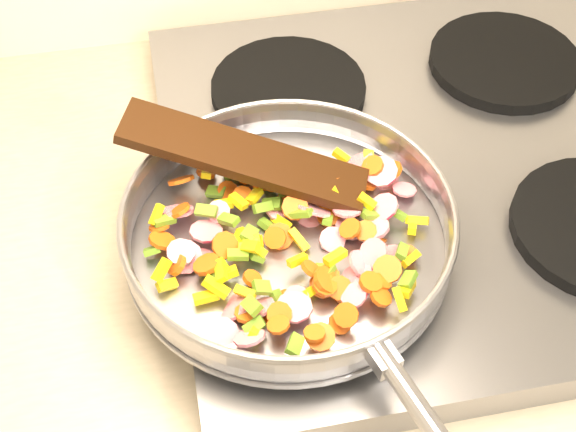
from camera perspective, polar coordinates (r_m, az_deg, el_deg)
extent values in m
cube|color=#939399|center=(0.95, 10.02, 3.28)|extent=(0.60, 0.60, 0.04)
cylinder|color=black|center=(0.81, 3.86, -3.71)|extent=(0.19, 0.19, 0.02)
cylinder|color=black|center=(1.00, 0.02, 9.04)|extent=(0.19, 0.19, 0.02)
cylinder|color=black|center=(1.07, 15.13, 10.59)|extent=(0.19, 0.19, 0.02)
cylinder|color=#9E9EA5|center=(0.81, 0.00, -1.90)|extent=(0.33, 0.33, 0.01)
torus|color=#9E9EA5|center=(0.79, 0.00, -0.76)|extent=(0.36, 0.36, 0.04)
torus|color=#9E9EA5|center=(0.78, 0.00, 0.19)|extent=(0.33, 0.33, 0.01)
cube|color=#9E9EA5|center=(0.70, 6.76, -9.96)|extent=(0.03, 0.04, 0.02)
cylinder|color=#CF5312|center=(0.83, -0.16, 0.73)|extent=(0.04, 0.03, 0.03)
cylinder|color=#CF5312|center=(0.80, 8.52, -2.70)|extent=(0.03, 0.03, 0.01)
cylinder|color=#CF5312|center=(0.83, 2.42, 0.81)|extent=(0.03, 0.03, 0.02)
cylinder|color=#CF5312|center=(0.75, -0.53, -6.73)|extent=(0.03, 0.03, 0.02)
cylinder|color=#BC1235|center=(0.84, 3.73, 2.91)|extent=(0.03, 0.04, 0.02)
cube|color=#5E8B22|center=(0.85, -5.14, 1.71)|extent=(0.02, 0.02, 0.01)
cylinder|color=#CF5312|center=(0.75, 6.63, -5.75)|extent=(0.03, 0.03, 0.02)
cube|color=#5E8B22|center=(0.79, -2.78, -1.29)|extent=(0.02, 0.02, 0.01)
cylinder|color=#CF5312|center=(0.80, -6.98, -3.11)|extent=(0.02, 0.03, 0.01)
cylinder|color=#CF5312|center=(0.77, -2.55, -4.45)|extent=(0.02, 0.02, 0.02)
cube|color=#5E8B22|center=(0.73, -2.59, -6.38)|extent=(0.02, 0.02, 0.02)
cylinder|color=#BC1235|center=(0.78, -7.63, -2.56)|extent=(0.03, 0.03, 0.01)
cube|color=#5E8B22|center=(0.80, 0.94, 0.17)|extent=(0.03, 0.02, 0.02)
cube|color=#5E8B22|center=(0.79, 8.11, -2.51)|extent=(0.02, 0.02, 0.01)
cylinder|color=#CF5312|center=(0.81, -9.15, -0.77)|extent=(0.03, 0.03, 0.02)
cylinder|color=#BC1235|center=(0.87, 5.13, 3.88)|extent=(0.04, 0.04, 0.02)
cylinder|color=#CF5312|center=(0.87, -5.85, 3.12)|extent=(0.03, 0.02, 0.02)
cylinder|color=#BC1235|center=(0.85, 8.28, 1.87)|extent=(0.03, 0.03, 0.01)
cylinder|color=#CF5312|center=(0.76, 6.71, -4.69)|extent=(0.02, 0.02, 0.02)
cube|color=#5E8B22|center=(0.75, -1.87, -5.10)|extent=(0.02, 0.02, 0.01)
cylinder|color=#CF5312|center=(0.80, 5.52, -1.07)|extent=(0.03, 0.03, 0.01)
cube|color=yellow|center=(0.77, -8.99, -3.82)|extent=(0.02, 0.02, 0.02)
cylinder|color=#BC1235|center=(0.85, 6.63, 3.18)|extent=(0.05, 0.05, 0.02)
cylinder|color=#CF5312|center=(0.84, 3.07, 2.78)|extent=(0.04, 0.03, 0.02)
cylinder|color=#CF5312|center=(0.80, -0.63, -1.47)|extent=(0.03, 0.03, 0.02)
cube|color=yellow|center=(0.77, -2.68, -2.18)|extent=(0.02, 0.02, 0.02)
cylinder|color=#BC1235|center=(0.81, -4.96, 0.32)|extent=(0.03, 0.03, 0.02)
cylinder|color=#CF5312|center=(0.73, -0.62, -6.99)|extent=(0.03, 0.03, 0.02)
cylinder|color=#CF5312|center=(0.73, -0.69, -7.74)|extent=(0.03, 0.03, 0.01)
cube|color=#5E8B22|center=(0.84, -0.09, 1.86)|extent=(0.02, 0.02, 0.02)
cube|color=yellow|center=(0.82, 3.55, 1.94)|extent=(0.02, 0.03, 0.02)
cube|color=yellow|center=(0.85, 0.68, 1.98)|extent=(0.02, 0.02, 0.01)
cylinder|color=#CF5312|center=(0.78, -7.91, -3.48)|extent=(0.03, 0.03, 0.03)
cube|color=yellow|center=(0.82, 8.83, -0.84)|extent=(0.02, 0.02, 0.02)
cylinder|color=#CF5312|center=(0.81, 6.19, -1.53)|extent=(0.03, 0.02, 0.03)
cube|color=#5E8B22|center=(0.81, 2.82, -0.28)|extent=(0.02, 0.02, 0.01)
cylinder|color=#BC1235|center=(0.76, 0.59, -5.87)|extent=(0.03, 0.03, 0.02)
cylinder|color=#BC1235|center=(0.83, 1.57, 0.08)|extent=(0.04, 0.04, 0.02)
cylinder|color=#CF5312|center=(0.77, 3.93, -5.37)|extent=(0.03, 0.03, 0.02)
cylinder|color=#CF5312|center=(0.77, 7.09, -3.77)|extent=(0.04, 0.04, 0.02)
cube|color=#5E8B22|center=(0.84, 0.46, 1.47)|extent=(0.01, 0.02, 0.01)
cylinder|color=#BC1235|center=(0.81, 4.24, 0.48)|extent=(0.04, 0.04, 0.02)
cylinder|color=#CF5312|center=(0.79, -0.92, -1.57)|extent=(0.03, 0.02, 0.02)
cube|color=#5E8B22|center=(0.78, -3.59, -2.76)|extent=(0.02, 0.02, 0.01)
cube|color=#5E8B22|center=(0.79, -5.85, -3.56)|extent=(0.02, 0.02, 0.02)
cube|color=yellow|center=(0.79, 8.73, -3.04)|extent=(0.02, 0.02, 0.01)
cube|color=yellow|center=(0.79, -2.93, -2.11)|extent=(0.03, 0.01, 0.01)
cube|color=#5E8B22|center=(0.83, -1.16, 0.83)|extent=(0.02, 0.02, 0.02)
cube|color=yellow|center=(0.88, 5.72, 3.87)|extent=(0.02, 0.03, 0.02)
cylinder|color=#BC1235|center=(0.78, 4.91, -4.22)|extent=(0.04, 0.04, 0.02)
cube|color=yellow|center=(0.86, -3.20, 3.06)|extent=(0.02, 0.03, 0.02)
cylinder|color=#BC1235|center=(0.76, -3.71, -6.44)|extent=(0.04, 0.04, 0.03)
cylinder|color=#CF5312|center=(0.75, 2.72, -4.56)|extent=(0.03, 0.04, 0.03)
cube|color=#5E8B22|center=(0.81, -5.84, 0.38)|extent=(0.03, 0.02, 0.01)
cube|color=yellow|center=(0.76, 8.50, -5.12)|extent=(0.02, 0.03, 0.02)
cube|color=#5E8B22|center=(0.80, -9.62, -2.44)|extent=(0.02, 0.02, 0.02)
cube|color=yellow|center=(0.75, -3.06, -5.44)|extent=(0.02, 0.02, 0.01)
cylinder|color=#BC1235|center=(0.83, -0.81, 0.41)|extent=(0.03, 0.02, 0.02)
cube|color=yellow|center=(0.82, -3.56, 1.05)|extent=(0.02, 0.02, 0.01)
cube|color=yellow|center=(0.77, -4.67, -3.44)|extent=(0.01, 0.03, 0.02)
cylinder|color=#CF5312|center=(0.80, -2.58, -1.89)|extent=(0.03, 0.03, 0.01)
cylinder|color=#CF5312|center=(0.72, 2.33, -8.59)|extent=(0.04, 0.04, 0.01)
cylinder|color=#BC1235|center=(0.83, 3.35, 1.26)|extent=(0.04, 0.03, 0.02)
cylinder|color=#CF5312|center=(0.84, 1.10, 1.17)|extent=(0.03, 0.03, 0.02)
cylinder|color=#CF5312|center=(0.86, 7.32, 3.17)|extent=(0.03, 0.03, 0.02)
cylinder|color=#BC1235|center=(0.82, 4.41, -0.86)|extent=(0.04, 0.04, 0.01)
cylinder|color=#CF5312|center=(0.75, 5.90, -4.71)|extent=(0.03, 0.03, 0.01)
cylinder|color=#CF5312|center=(0.80, 4.43, -0.90)|extent=(0.03, 0.03, 0.02)
cube|color=yellow|center=(0.76, 1.55, -5.41)|extent=(0.02, 0.02, 0.01)
cylinder|color=#BC1235|center=(0.73, -2.77, -8.60)|extent=(0.04, 0.04, 0.02)
cylinder|color=#BC1235|center=(0.80, -5.97, -3.05)|extent=(0.04, 0.04, 0.02)
cylinder|color=#BC1235|center=(0.79, -7.34, -2.90)|extent=(0.04, 0.04, 0.02)
cylinder|color=#CF5312|center=(0.84, -1.85, 2.59)|extent=(0.03, 0.03, 0.02)
cylinder|color=#BC1235|center=(0.74, -4.78, -8.41)|extent=(0.05, 0.04, 0.02)
cylinder|color=#CF5312|center=(0.78, -4.50, -2.08)|extent=(0.04, 0.03, 0.03)
cylinder|color=#CF5312|center=(0.86, -3.01, 2.93)|extent=(0.03, 0.02, 0.02)
cylinder|color=#CF5312|center=(0.83, -3.23, 1.38)|extent=(0.03, 0.03, 0.02)
cube|color=#5E8B22|center=(0.84, 0.72, 2.26)|extent=(0.02, 0.02, 0.01)
cube|color=#5E8B22|center=(0.71, 0.50, -9.17)|extent=(0.02, 0.03, 0.01)
cylinder|color=#CF5312|center=(0.77, -5.80, -3.44)|extent=(0.03, 0.03, 0.02)
cube|color=yellow|center=(0.84, -5.82, 3.14)|extent=(0.01, 0.02, 0.01)
cube|color=yellow|center=(0.77, 0.68, -3.18)|extent=(0.02, 0.02, 0.01)
cube|color=yellow|center=(0.74, 7.96, -5.88)|extent=(0.01, 0.02, 0.02)
cube|color=yellow|center=(0.76, -5.85, -5.74)|extent=(0.03, 0.01, 0.01)
cube|color=#5E8B22|center=(0.76, -0.69, -5.99)|extent=(0.02, 0.02, 0.02)
cylinder|color=#CF5312|center=(0.86, -1.70, 3.19)|extent=(0.03, 0.03, 0.01)
cube|color=yellow|center=(0.82, -4.58, 0.85)|extent=(0.02, 0.01, 0.01)
cylinder|color=#BC1235|center=(0.87, -2.55, 4.69)|extent=(0.04, 0.04, 0.02)
cube|color=yellow|center=(0.79, -2.75, -1.83)|extent=(0.02, 0.01, 0.01)
cube|color=yellow|center=(0.78, -2.23, -2.49)|extent=(0.02, 0.02, 0.01)
cube|color=yellow|center=(0.87, -1.24, 4.12)|extent=(0.02, 0.02, 0.02)
cube|color=yellow|center=(0.82, -0.49, -0.43)|extent=(0.02, 0.03, 0.02)
cylinder|color=#CF5312|center=(0.81, -7.70, 0.40)|extent=(0.02, 0.02, 0.02)
cylinder|color=#BC1235|center=(0.78, 6.07, -2.65)|extent=(0.03, 0.04, 0.03)
cube|color=yellow|center=(0.82, 5.61, 1.04)|extent=(0.02, 0.02, 0.01)
cylinder|color=#CF5312|center=(0.77, 2.85, -4.35)|extent=(0.03, 0.03, 0.02)
cube|color=#5E8B22|center=(0.79, -2.32, -2.78)|extent=(0.02, 0.02, 0.02)
cylinder|color=#CF5312|center=(0.85, 5.60, 2.34)|extent=(0.03, 0.02, 0.02)
cylinder|color=#CF5312|center=(0.82, 2.91, 0.08)|extent=(0.03, 0.03, 0.02)
cube|color=yellow|center=(0.75, -5.14, -5.05)|extent=(0.03, 0.02, 0.02)
cylinder|color=#BC1235|center=(0.82, 6.79, 0.63)|extent=(0.04, 0.04, 0.02)
cube|color=#5E8B22|center=(0.78, -4.93, -3.69)|extent=(0.02, 0.02, 0.01)
cylinder|color=#CF5312|center=(0.76, 2.51, -4.91)|extent=(0.03, 0.03, 0.02)
cylinder|color=#BC1235|center=(0.81, -5.84, -1.09)|extent=(0.03, 0.03, 0.01)
cube|color=yellow|center=(0.79, -3.53, -1.58)|extent=(0.02, 0.02, 0.01)
cube|color=#5E8B22|center=(0.80, -4.24, -0.27)|extent=(0.02, 0.02, 0.01)
cube|color=#5E8B22|center=(0.76, 8.53, -4.50)|extent=(0.02, 0.02, 0.01)
cube|color=yellow|center=(0.86, 3.80, 4.28)|extent=(0.02, 0.02, 0.01)
cylinder|color=#CF5312|center=(0.84, 6.72, 0.98)|extent=(0.03, 0.03, 0.02)
cube|color=#5E8B22|center=(0.77, -5.27, -4.03)|extent=(0.02, 0.03, 0.02)
cylinder|color=#CF5312|center=(0.84, -1.01, 2.46)|extent=(0.04, 0.04, 0.01)
cube|color=#5E8B22|center=(0.77, 2.53, -3.87)|extent=(0.03, 0.02, 0.02)
cube|color=yellow|center=(0.77, -8.60, -4.87)|extent=(0.02, 0.02, 0.02)
cylinder|color=#BC1235|center=(0.85, -0.74, 2.34)|extent=(0.04, 0.05, 0.03)
cylinder|color=#BC1235|center=(0.75, -2.00, -6.55)|extent=(0.04, 0.04, 0.02)
cylinder|color=#CF5312|center=(0.72, 1.89, -8.34)|extent=(0.03, 0.03, 0.01)
cylinder|color=#CF5312|center=(0.85, 6.04, 3.57)|extent=(0.02, 0.02, 0.02)
cylinder|color=#BC1235|center=(0.80, 7.51, -2.87)|extent=(0.03, 0.03, 0.02)
cube|color=#5E8B22|center=(0.82, -1.80, 0.61)|extent=(0.02, 0.02, 0.02)
cylinder|color=#BC1235|center=(0.74, 0.44, -6.51)|extent=(0.04, 0.04, 0.01)
cylinder|color=#CF5312|center=(0.80, -8.93, -1.72)|extent=(0.03, 0.03, 0.02)
cylinder|color=#CF5312|center=(0.75, -2.87, -6.90)|extent=(0.03, 0.03, 0.01)
cube|color=yellow|center=(0.80, -2.13, -1.92)|extent=(0.01, 0.02, 0.01)
cube|color=yellow|center=(0.86, -1.29, 3.28)|extent=(0.02, 0.01, 0.01)
cube|color=yellow|center=(0.83, -2.39, 1.43)|extent=(0.02, 0.02, 0.01)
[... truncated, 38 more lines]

